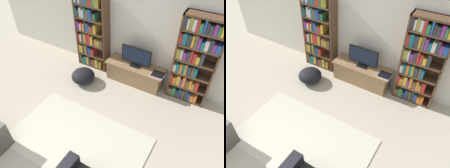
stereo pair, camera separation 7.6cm
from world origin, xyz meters
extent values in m
cube|color=silver|center=(0.00, 4.23, 1.30)|extent=(8.80, 0.06, 2.60)
cube|color=#513823|center=(-1.62, 4.03, 0.98)|extent=(0.04, 0.30, 1.97)
cube|color=#513823|center=(-0.82, 4.03, 0.98)|extent=(0.04, 0.30, 1.97)
cube|color=#513823|center=(-1.22, 4.16, 0.98)|extent=(0.83, 0.04, 1.97)
cube|color=#513823|center=(-1.22, 4.03, 0.02)|extent=(0.80, 0.30, 0.04)
cube|color=brown|center=(-1.57, 4.02, 0.16)|extent=(0.06, 0.24, 0.24)
cube|color=#2D7F47|center=(-1.51, 4.02, 0.12)|extent=(0.05, 0.24, 0.16)
cube|color=#196B75|center=(-1.44, 4.02, 0.15)|extent=(0.08, 0.24, 0.22)
cube|color=gold|center=(-1.36, 4.02, 0.15)|extent=(0.06, 0.24, 0.22)
cube|color=#333338|center=(-1.29, 4.02, 0.13)|extent=(0.07, 0.24, 0.20)
cube|color=#B72D28|center=(-1.23, 4.02, 0.13)|extent=(0.04, 0.24, 0.18)
cube|color=brown|center=(-1.17, 4.02, 0.13)|extent=(0.07, 0.24, 0.19)
cube|color=gold|center=(-1.08, 4.02, 0.15)|extent=(0.08, 0.24, 0.23)
cube|color=#2D7F47|center=(-1.02, 4.02, 0.13)|extent=(0.04, 0.24, 0.18)
cube|color=orange|center=(-0.96, 4.02, 0.14)|extent=(0.06, 0.24, 0.21)
cube|color=#513823|center=(-1.22, 4.03, 0.35)|extent=(0.80, 0.30, 0.04)
cube|color=gold|center=(-1.58, 4.02, 0.48)|extent=(0.04, 0.24, 0.22)
cube|color=gold|center=(-1.52, 4.02, 0.47)|extent=(0.07, 0.24, 0.21)
cube|color=#333338|center=(-1.45, 4.02, 0.49)|extent=(0.05, 0.24, 0.25)
cube|color=#9E9333|center=(-1.39, 4.02, 0.49)|extent=(0.05, 0.24, 0.25)
cube|color=#333338|center=(-1.33, 4.02, 0.47)|extent=(0.06, 0.24, 0.22)
cube|color=#234C99|center=(-1.27, 4.02, 0.47)|extent=(0.06, 0.24, 0.20)
cube|color=#B72D28|center=(-1.19, 4.02, 0.46)|extent=(0.08, 0.24, 0.19)
cube|color=#513823|center=(-1.22, 4.03, 0.67)|extent=(0.80, 0.30, 0.04)
cube|color=#B72D28|center=(-1.57, 4.02, 0.79)|extent=(0.05, 0.24, 0.19)
cube|color=silver|center=(-1.51, 4.02, 0.79)|extent=(0.05, 0.24, 0.20)
cube|color=#333338|center=(-1.45, 4.02, 0.82)|extent=(0.05, 0.24, 0.26)
cube|color=gold|center=(-1.40, 4.02, 0.81)|extent=(0.05, 0.24, 0.24)
cube|color=#B72D28|center=(-1.33, 4.02, 0.82)|extent=(0.07, 0.24, 0.25)
cube|color=#B72D28|center=(-1.26, 4.02, 0.82)|extent=(0.06, 0.24, 0.26)
cube|color=gold|center=(-1.18, 4.02, 0.81)|extent=(0.07, 0.24, 0.23)
cube|color=#333338|center=(-1.12, 4.02, 0.78)|extent=(0.04, 0.24, 0.17)
cube|color=orange|center=(-1.07, 4.02, 0.78)|extent=(0.05, 0.24, 0.18)
cube|color=#9E9333|center=(-1.00, 4.02, 0.77)|extent=(0.07, 0.24, 0.16)
cube|color=brown|center=(-0.91, 4.02, 0.79)|extent=(0.08, 0.24, 0.19)
cube|color=#513823|center=(-1.22, 4.03, 1.00)|extent=(0.80, 0.30, 0.04)
cube|color=#7F338C|center=(-1.56, 4.02, 1.12)|extent=(0.08, 0.24, 0.19)
cube|color=silver|center=(-1.49, 4.02, 1.10)|extent=(0.05, 0.24, 0.16)
cube|color=#B72D28|center=(-1.44, 4.02, 1.12)|extent=(0.04, 0.24, 0.21)
cube|color=gold|center=(-1.40, 4.02, 1.11)|extent=(0.04, 0.24, 0.18)
cube|color=#333338|center=(-1.35, 4.02, 1.15)|extent=(0.04, 0.24, 0.25)
cube|color=#234C99|center=(-1.29, 4.02, 1.13)|extent=(0.07, 0.24, 0.21)
cube|color=brown|center=(-1.21, 4.02, 1.10)|extent=(0.07, 0.24, 0.16)
cube|color=#B72D28|center=(-1.14, 4.02, 1.10)|extent=(0.06, 0.24, 0.16)
cube|color=gold|center=(-1.07, 4.02, 1.13)|extent=(0.06, 0.24, 0.22)
cube|color=#513823|center=(-1.22, 4.03, 1.33)|extent=(0.80, 0.30, 0.04)
cube|color=#196B75|center=(-1.58, 4.02, 1.45)|extent=(0.04, 0.24, 0.20)
cube|color=#333338|center=(-1.52, 4.02, 1.43)|extent=(0.07, 0.24, 0.17)
cube|color=silver|center=(-1.46, 4.02, 1.47)|extent=(0.05, 0.24, 0.24)
cube|color=silver|center=(-1.39, 4.02, 1.45)|extent=(0.06, 0.24, 0.20)
cube|color=#196B75|center=(-1.34, 4.02, 1.48)|extent=(0.04, 0.24, 0.26)
cube|color=brown|center=(-1.28, 4.02, 1.46)|extent=(0.07, 0.24, 0.22)
cube|color=#234C99|center=(-1.19, 4.02, 1.47)|extent=(0.08, 0.24, 0.23)
cube|color=#333338|center=(-1.11, 4.02, 1.43)|extent=(0.06, 0.24, 0.17)
cube|color=#2D7F47|center=(-1.06, 4.02, 1.43)|extent=(0.04, 0.24, 0.16)
cube|color=#513823|center=(-1.22, 4.03, 1.66)|extent=(0.80, 0.30, 0.04)
cube|color=brown|center=(-1.22, 4.02, 1.78)|extent=(0.05, 0.24, 0.20)
cube|color=#B72D28|center=(-1.16, 4.02, 1.79)|extent=(0.08, 0.24, 0.22)
cube|color=#2D7F47|center=(-1.08, 4.02, 1.79)|extent=(0.05, 0.24, 0.24)
cube|color=#9E9333|center=(-1.02, 4.02, 1.77)|extent=(0.07, 0.24, 0.19)
cube|color=#9E9333|center=(-0.95, 4.02, 1.77)|extent=(0.05, 0.24, 0.19)
cube|color=#513823|center=(0.89, 4.03, 0.98)|extent=(0.04, 0.30, 1.97)
cube|color=#513823|center=(1.68, 4.03, 0.98)|extent=(0.04, 0.30, 1.97)
cube|color=#513823|center=(1.28, 4.16, 0.98)|extent=(0.83, 0.04, 1.97)
cube|color=#513823|center=(1.28, 4.03, 1.95)|extent=(0.83, 0.30, 0.04)
cube|color=#513823|center=(1.28, 4.03, 0.02)|extent=(0.80, 0.30, 0.04)
cube|color=brown|center=(0.95, 4.02, 0.12)|extent=(0.08, 0.24, 0.17)
cube|color=#2D7F47|center=(1.03, 4.02, 0.14)|extent=(0.08, 0.24, 0.20)
cube|color=#333338|center=(1.11, 4.02, 0.12)|extent=(0.06, 0.24, 0.17)
cube|color=#234C99|center=(1.16, 4.02, 0.15)|extent=(0.04, 0.24, 0.24)
cube|color=#333338|center=(1.20, 4.02, 0.15)|extent=(0.04, 0.24, 0.23)
cube|color=brown|center=(1.25, 4.02, 0.15)|extent=(0.05, 0.24, 0.23)
cube|color=#333338|center=(1.31, 4.02, 0.16)|extent=(0.06, 0.24, 0.25)
cube|color=#234C99|center=(1.37, 4.02, 0.13)|extent=(0.06, 0.24, 0.20)
cube|color=orange|center=(1.45, 4.02, 0.12)|extent=(0.08, 0.24, 0.17)
cube|color=orange|center=(1.52, 4.02, 0.13)|extent=(0.05, 0.24, 0.20)
cube|color=#513823|center=(1.28, 4.03, 0.35)|extent=(0.80, 0.30, 0.04)
cube|color=#B72D28|center=(0.92, 4.02, 0.48)|extent=(0.04, 0.24, 0.23)
cube|color=orange|center=(0.99, 4.02, 0.45)|extent=(0.08, 0.24, 0.17)
cube|color=gold|center=(1.07, 4.02, 0.48)|extent=(0.08, 0.24, 0.24)
cube|color=#7F338C|center=(1.14, 4.02, 0.46)|extent=(0.04, 0.24, 0.19)
cube|color=orange|center=(1.20, 4.02, 0.49)|extent=(0.06, 0.24, 0.26)
cube|color=brown|center=(1.27, 4.02, 0.46)|extent=(0.07, 0.24, 0.19)
cube|color=orange|center=(1.34, 4.02, 0.48)|extent=(0.05, 0.24, 0.22)
cube|color=#9E9333|center=(1.39, 4.02, 0.44)|extent=(0.05, 0.24, 0.16)
cube|color=#B72D28|center=(1.46, 4.02, 0.48)|extent=(0.08, 0.24, 0.23)
cube|color=#513823|center=(1.28, 4.03, 0.67)|extent=(0.80, 0.30, 0.04)
cube|color=silver|center=(0.93, 4.02, 0.78)|extent=(0.06, 0.24, 0.17)
cube|color=#196B75|center=(1.00, 4.02, 0.79)|extent=(0.06, 0.24, 0.20)
cube|color=orange|center=(1.06, 4.02, 0.80)|extent=(0.06, 0.24, 0.21)
cube|color=#196B75|center=(1.12, 4.02, 0.80)|extent=(0.04, 0.24, 0.22)
cube|color=#9E9333|center=(1.16, 4.02, 0.81)|extent=(0.05, 0.24, 0.24)
cube|color=#333338|center=(1.24, 4.02, 0.80)|extent=(0.08, 0.24, 0.22)
cube|color=brown|center=(1.31, 4.02, 0.81)|extent=(0.04, 0.24, 0.23)
cube|color=#196B75|center=(1.36, 4.02, 0.80)|extent=(0.06, 0.24, 0.21)
cube|color=#513823|center=(1.28, 4.03, 1.00)|extent=(0.80, 0.30, 0.04)
cube|color=#9E9333|center=(0.94, 4.02, 1.13)|extent=(0.08, 0.24, 0.22)
cube|color=silver|center=(1.01, 4.02, 1.13)|extent=(0.04, 0.24, 0.22)
cube|color=#7F338C|center=(1.08, 4.02, 1.11)|extent=(0.07, 0.24, 0.18)
cube|color=#333338|center=(1.14, 4.02, 1.13)|extent=(0.06, 0.24, 0.22)
cube|color=#B72D28|center=(1.20, 4.02, 1.15)|extent=(0.04, 0.24, 0.25)
cube|color=#B72D28|center=(1.26, 4.02, 1.13)|extent=(0.06, 0.24, 0.22)
cube|color=gold|center=(1.33, 4.02, 1.10)|extent=(0.07, 0.24, 0.16)
cube|color=#333338|center=(1.41, 4.02, 1.15)|extent=(0.07, 0.24, 0.26)
cube|color=#513823|center=(1.28, 4.03, 1.33)|extent=(0.80, 0.30, 0.04)
cube|color=#B72D28|center=(0.93, 4.02, 1.46)|extent=(0.05, 0.24, 0.22)
cube|color=#196B75|center=(1.00, 4.02, 1.47)|extent=(0.08, 0.24, 0.24)
cube|color=#333338|center=(1.09, 4.02, 1.47)|extent=(0.08, 0.24, 0.23)
cube|color=gold|center=(1.15, 4.02, 1.47)|extent=(0.04, 0.24, 0.24)
cube|color=brown|center=(1.21, 4.02, 1.48)|extent=(0.06, 0.24, 0.26)
cube|color=#7F338C|center=(1.27, 4.02, 1.46)|extent=(0.06, 0.24, 0.22)
cube|color=#196B75|center=(1.34, 4.02, 1.43)|extent=(0.06, 0.24, 0.17)
cube|color=silver|center=(1.41, 4.02, 1.45)|extent=(0.07, 0.24, 0.20)
cube|color=#333338|center=(1.49, 4.02, 1.47)|extent=(0.07, 0.24, 0.24)
cube|color=#7F338C|center=(1.55, 4.02, 1.43)|extent=(0.05, 0.24, 0.17)
cube|color=#234C99|center=(1.62, 4.02, 1.44)|extent=(0.08, 0.24, 0.18)
cube|color=#513823|center=(1.28, 4.03, 1.66)|extent=(0.80, 0.30, 0.04)
cube|color=#333338|center=(0.93, 4.02, 1.80)|extent=(0.06, 0.24, 0.24)
cube|color=silver|center=(0.99, 4.02, 1.78)|extent=(0.04, 0.24, 0.21)
cube|color=#9E9333|center=(1.04, 4.02, 1.80)|extent=(0.05, 0.24, 0.25)
cube|color=silver|center=(1.11, 4.02, 1.79)|extent=(0.07, 0.24, 0.22)
cube|color=#B72D28|center=(1.17, 4.02, 1.80)|extent=(0.05, 0.24, 0.24)
cube|color=#2D7F47|center=(1.23, 4.02, 1.76)|extent=(0.06, 0.24, 0.17)
cube|color=#234C99|center=(1.29, 4.02, 1.80)|extent=(0.04, 0.24, 0.25)
cube|color=#333338|center=(1.34, 4.02, 1.78)|extent=(0.04, 0.24, 0.20)
cube|color=#333338|center=(1.40, 4.02, 1.76)|extent=(0.07, 0.24, 0.17)
cube|color=#7F338C|center=(1.48, 4.02, 1.78)|extent=(0.06, 0.24, 0.21)
cube|color=#2D7F47|center=(1.54, 4.02, 1.77)|extent=(0.04, 0.24, 0.19)
cube|color=#8E6B47|center=(0.03, 3.94, 0.22)|extent=(1.34, 0.44, 0.45)
cube|color=#8E6B47|center=(0.03, 3.94, 0.47)|extent=(1.43, 0.47, 0.04)
cube|color=black|center=(0.03, 3.93, 0.50)|extent=(0.24, 0.16, 0.03)
cylinder|color=black|center=(0.03, 3.93, 0.54)|extent=(0.04, 0.04, 0.05)
cube|color=black|center=(0.03, 3.93, 0.77)|extent=(0.72, 0.04, 0.41)
cube|color=black|center=(0.03, 3.91, 0.77)|extent=(0.67, 0.00, 0.37)
cube|color=silver|center=(0.62, 3.87, 0.50)|extent=(0.29, 0.26, 0.02)
cube|color=black|center=(0.62, 3.87, 0.51)|extent=(0.28, 0.25, 0.00)
cube|color=beige|center=(-0.13, 1.83, 0.01)|extent=(2.58, 1.52, 0.02)
ellipsoid|color=black|center=(-1.06, 3.31, 0.17)|extent=(0.57, 0.57, 0.33)
camera|label=1|loc=(1.65, 0.08, 3.56)|focal=35.00mm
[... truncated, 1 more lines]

